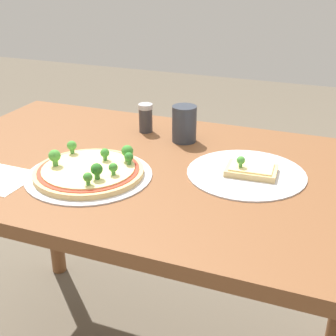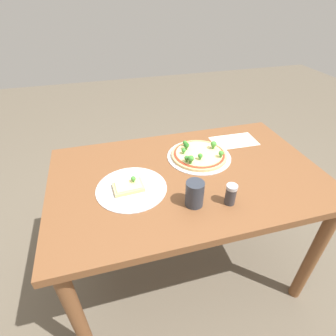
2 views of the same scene
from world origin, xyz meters
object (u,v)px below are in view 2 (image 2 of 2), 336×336
at_px(pizza_tray_whole, 199,155).
at_px(condiment_shaker, 231,194).
at_px(dining_table, 187,190).
at_px(pizza_tray_slice, 130,188).
at_px(drinking_cup, 195,194).

bearing_deg(pizza_tray_whole, condiment_shaker, -90.33).
height_order(dining_table, condiment_shaker, condiment_shaker).
bearing_deg(pizza_tray_slice, condiment_shaker, -27.46).
bearing_deg(condiment_shaker, pizza_tray_slice, 152.54).
relative_size(pizza_tray_slice, drinking_cup, 2.80).
height_order(pizza_tray_slice, condiment_shaker, condiment_shaker).
distance_m(dining_table, pizza_tray_whole, 0.19).
height_order(pizza_tray_whole, condiment_shaker, condiment_shaker).
bearing_deg(condiment_shaker, drinking_cup, 167.05).
bearing_deg(drinking_cup, dining_table, 77.80).
xyz_separation_m(pizza_tray_slice, condiment_shaker, (0.38, -0.20, 0.04)).
bearing_deg(dining_table, condiment_shaker, -67.08).
relative_size(pizza_tray_whole, pizza_tray_slice, 1.06).
height_order(drinking_cup, condiment_shaker, drinking_cup).
bearing_deg(pizza_tray_whole, drinking_cup, -114.14).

